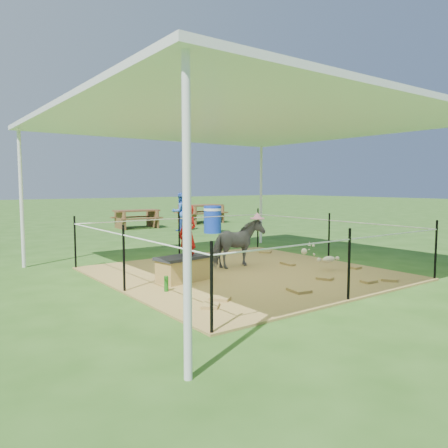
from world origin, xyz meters
TOP-DOWN VIEW (x-y plane):
  - ground at (0.00, 0.00)m, footprint 90.00×90.00m
  - hay_patch at (0.00, 0.00)m, footprint 4.60×4.60m
  - canopy_tent at (0.00, 0.00)m, footprint 6.30×6.30m
  - rope_fence at (0.00, -0.00)m, footprint 4.54×4.54m
  - straw_bale at (-1.22, 0.05)m, footprint 0.87×0.53m
  - dark_cloth at (-1.22, 0.05)m, footprint 0.93×0.59m
  - woman at (-1.12, 0.05)m, footprint 0.29×0.39m
  - green_bottle at (-1.77, -0.40)m, footprint 0.07×0.07m
  - pony at (0.22, 0.46)m, footprint 1.10×0.59m
  - pink_hat at (0.22, 0.46)m, footprint 0.28×0.28m
  - foal at (1.35, -0.76)m, footprint 0.85×0.48m
  - trash_barrel at (3.35, 5.80)m, footprint 0.59×0.59m
  - picnic_table_near at (2.04, 8.80)m, footprint 1.68×1.27m
  - picnic_table_far at (5.13, 9.22)m, footprint 1.88×1.41m
  - distant_person at (2.85, 7.02)m, footprint 0.65×0.51m

SIDE VIEW (x-z plane):
  - ground at x=0.00m, z-range 0.00..0.00m
  - hay_patch at x=0.00m, z-range 0.00..0.03m
  - green_bottle at x=-1.77m, z-range 0.03..0.26m
  - straw_bale at x=-1.22m, z-range 0.03..0.39m
  - foal at x=1.35m, z-range 0.03..0.50m
  - picnic_table_near at x=2.04m, z-range 0.00..0.67m
  - picnic_table_far at x=5.13m, z-range 0.00..0.76m
  - dark_cloth at x=-1.22m, z-range 0.39..0.44m
  - trash_barrel at x=3.35m, z-range 0.00..0.89m
  - pony at x=0.22m, z-range 0.03..0.92m
  - rope_fence at x=0.00m, z-range 0.14..1.14m
  - distant_person at x=2.85m, z-range 0.00..1.31m
  - woman at x=-1.12m, z-range 0.39..1.37m
  - pink_hat at x=0.22m, z-range 0.92..1.05m
  - canopy_tent at x=0.00m, z-range 1.24..4.14m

